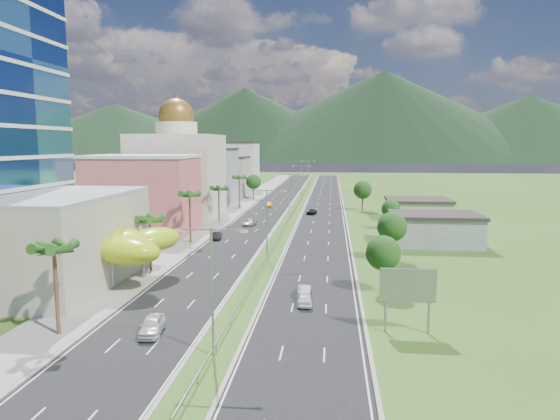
% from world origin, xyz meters
% --- Properties ---
extents(ground, '(500.00, 500.00, 0.00)m').
position_xyz_m(ground, '(0.00, 0.00, 0.00)').
color(ground, '#2D5119').
rests_on(ground, ground).
extents(road_left, '(11.00, 260.00, 0.04)m').
position_xyz_m(road_left, '(-7.50, 90.00, 0.02)').
color(road_left, black).
rests_on(road_left, ground).
extents(road_right, '(11.00, 260.00, 0.04)m').
position_xyz_m(road_right, '(7.50, 90.00, 0.02)').
color(road_right, black).
rests_on(road_right, ground).
extents(sidewalk_left, '(7.00, 260.00, 0.12)m').
position_xyz_m(sidewalk_left, '(-17.00, 90.00, 0.06)').
color(sidewalk_left, gray).
rests_on(sidewalk_left, ground).
extents(median_guardrail, '(0.10, 216.06, 0.76)m').
position_xyz_m(median_guardrail, '(0.00, 71.99, 0.62)').
color(median_guardrail, gray).
rests_on(median_guardrail, ground).
extents(streetlight_median_a, '(6.04, 0.25, 11.00)m').
position_xyz_m(streetlight_median_a, '(0.00, -25.00, 6.75)').
color(streetlight_median_a, gray).
rests_on(streetlight_median_a, ground).
extents(streetlight_median_b, '(6.04, 0.25, 11.00)m').
position_xyz_m(streetlight_median_b, '(0.00, 10.00, 6.75)').
color(streetlight_median_b, gray).
rests_on(streetlight_median_b, ground).
extents(streetlight_median_c, '(6.04, 0.25, 11.00)m').
position_xyz_m(streetlight_median_c, '(0.00, 50.00, 6.75)').
color(streetlight_median_c, gray).
rests_on(streetlight_median_c, ground).
extents(streetlight_median_d, '(6.04, 0.25, 11.00)m').
position_xyz_m(streetlight_median_d, '(0.00, 95.00, 6.75)').
color(streetlight_median_d, gray).
rests_on(streetlight_median_d, ground).
extents(streetlight_median_e, '(6.04, 0.25, 11.00)m').
position_xyz_m(streetlight_median_e, '(0.00, 140.00, 6.75)').
color(streetlight_median_e, gray).
rests_on(streetlight_median_e, ground).
extents(mall_podium, '(30.00, 24.00, 11.00)m').
position_xyz_m(mall_podium, '(-32.00, -6.00, 5.50)').
color(mall_podium, '#A99E8B').
rests_on(mall_podium, ground).
extents(lime_canopy, '(18.00, 15.00, 7.40)m').
position_xyz_m(lime_canopy, '(-20.00, -4.00, 4.99)').
color(lime_canopy, '#ABC513').
rests_on(lime_canopy, ground).
extents(pink_shophouse, '(20.00, 15.00, 15.00)m').
position_xyz_m(pink_shophouse, '(-28.00, 32.00, 7.50)').
color(pink_shophouse, '#CB5359').
rests_on(pink_shophouse, ground).
extents(domed_building, '(20.00, 20.00, 28.70)m').
position_xyz_m(domed_building, '(-28.00, 55.00, 11.35)').
color(domed_building, beige).
rests_on(domed_building, ground).
extents(midrise_grey, '(16.00, 15.00, 16.00)m').
position_xyz_m(midrise_grey, '(-27.00, 80.00, 8.00)').
color(midrise_grey, gray).
rests_on(midrise_grey, ground).
extents(midrise_beige, '(16.00, 15.00, 13.00)m').
position_xyz_m(midrise_beige, '(-27.00, 102.00, 6.50)').
color(midrise_beige, '#A99E8B').
rests_on(midrise_beige, ground).
extents(midrise_white, '(16.00, 15.00, 18.00)m').
position_xyz_m(midrise_white, '(-27.00, 125.00, 9.00)').
color(midrise_white, silver).
rests_on(midrise_white, ground).
extents(billboard, '(5.20, 0.35, 6.20)m').
position_xyz_m(billboard, '(17.00, -18.00, 4.42)').
color(billboard, gray).
rests_on(billboard, ground).
extents(shed_near, '(15.00, 10.00, 5.00)m').
position_xyz_m(shed_near, '(28.00, 25.00, 2.50)').
color(shed_near, gray).
rests_on(shed_near, ground).
extents(shed_far, '(14.00, 12.00, 4.40)m').
position_xyz_m(shed_far, '(30.00, 55.00, 2.20)').
color(shed_far, '#A99E8B').
rests_on(shed_far, ground).
extents(palm_tree_a, '(3.60, 3.60, 9.10)m').
position_xyz_m(palm_tree_a, '(-15.50, -22.00, 8.02)').
color(palm_tree_a, '#47301C').
rests_on(palm_tree_a, ground).
extents(palm_tree_b, '(3.60, 3.60, 8.10)m').
position_xyz_m(palm_tree_b, '(-15.50, 2.00, 7.06)').
color(palm_tree_b, '#47301C').
rests_on(palm_tree_b, ground).
extents(palm_tree_c, '(3.60, 3.60, 9.60)m').
position_xyz_m(palm_tree_c, '(-15.50, 22.00, 8.50)').
color(palm_tree_c, '#47301C').
rests_on(palm_tree_c, ground).
extents(palm_tree_d, '(3.60, 3.60, 8.60)m').
position_xyz_m(palm_tree_d, '(-15.50, 45.00, 7.54)').
color(palm_tree_d, '#47301C').
rests_on(palm_tree_d, ground).
extents(palm_tree_e, '(3.60, 3.60, 9.40)m').
position_xyz_m(palm_tree_e, '(-15.50, 70.00, 8.31)').
color(palm_tree_e, '#47301C').
rests_on(palm_tree_e, ground).
extents(leafy_tree_lfar, '(4.90, 4.90, 8.05)m').
position_xyz_m(leafy_tree_lfar, '(-15.50, 95.00, 5.58)').
color(leafy_tree_lfar, '#47301C').
rests_on(leafy_tree_lfar, ground).
extents(leafy_tree_ra, '(4.20, 4.20, 6.90)m').
position_xyz_m(leafy_tree_ra, '(16.00, -5.00, 4.78)').
color(leafy_tree_ra, '#47301C').
rests_on(leafy_tree_ra, ground).
extents(leafy_tree_rb, '(4.55, 4.55, 7.47)m').
position_xyz_m(leafy_tree_rb, '(19.00, 12.00, 5.18)').
color(leafy_tree_rb, '#47301C').
rests_on(leafy_tree_rb, ground).
extents(leafy_tree_rc, '(3.85, 3.85, 6.33)m').
position_xyz_m(leafy_tree_rc, '(22.00, 40.00, 4.37)').
color(leafy_tree_rc, '#47301C').
rests_on(leafy_tree_rc, ground).
extents(leafy_tree_rd, '(4.90, 4.90, 8.05)m').
position_xyz_m(leafy_tree_rd, '(18.00, 70.00, 5.58)').
color(leafy_tree_rd, '#47301C').
rests_on(leafy_tree_rd, ground).
extents(mountain_ridge, '(860.00, 140.00, 90.00)m').
position_xyz_m(mountain_ridge, '(60.00, 450.00, 0.00)').
color(mountain_ridge, black).
rests_on(mountain_ridge, ground).
extents(car_white_near_left, '(2.74, 5.12, 1.66)m').
position_xyz_m(car_white_near_left, '(-6.83, -20.96, 0.87)').
color(car_white_near_left, silver).
rests_on(car_white_near_left, road_left).
extents(car_dark_left, '(1.83, 4.32, 1.39)m').
position_xyz_m(car_dark_left, '(-11.56, 25.83, 0.73)').
color(car_dark_left, black).
rests_on(car_dark_left, road_left).
extents(car_silver_mid_left, '(2.90, 5.13, 1.35)m').
position_xyz_m(car_silver_mid_left, '(-8.12, 42.08, 0.72)').
color(car_silver_mid_left, '#B4B8BC').
rests_on(car_silver_mid_left, road_left).
extents(car_yellow_far_left, '(2.71, 5.00, 1.38)m').
position_xyz_m(car_yellow_far_left, '(-7.77, 74.51, 0.73)').
color(car_yellow_far_left, gold).
rests_on(car_yellow_far_left, road_left).
extents(car_white_near_right, '(1.95, 4.22, 1.40)m').
position_xyz_m(car_white_near_right, '(6.93, -10.88, 0.74)').
color(car_white_near_right, white).
rests_on(car_white_near_right, road_right).
extents(car_silver_right, '(1.43, 4.10, 1.35)m').
position_xyz_m(car_silver_right, '(6.75, -7.53, 0.72)').
color(car_silver_right, '#A4A8AC').
rests_on(car_silver_right, road_right).
extents(car_dark_far_right, '(2.61, 5.05, 1.36)m').
position_xyz_m(car_dark_far_right, '(4.80, 61.37, 0.72)').
color(car_dark_far_right, black).
rests_on(car_dark_far_right, road_right).
extents(motorcycle, '(0.67, 1.77, 1.11)m').
position_xyz_m(motorcycle, '(-12.28, 9.81, 0.59)').
color(motorcycle, black).
rests_on(motorcycle, road_left).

